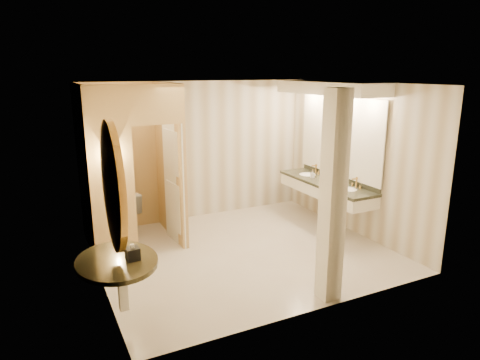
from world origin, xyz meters
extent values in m
plane|color=beige|center=(0.00, 0.00, 0.00)|extent=(4.50, 4.50, 0.00)
plane|color=white|center=(0.00, 0.00, 2.70)|extent=(4.50, 4.50, 0.00)
cube|color=beige|center=(0.00, 2.00, 1.35)|extent=(4.50, 0.02, 2.70)
cube|color=beige|center=(0.00, -2.00, 1.35)|extent=(4.50, 0.02, 2.70)
cube|color=beige|center=(-2.25, 0.00, 1.35)|extent=(0.02, 4.00, 2.70)
cube|color=beige|center=(2.25, 0.00, 1.35)|extent=(0.02, 4.00, 2.70)
cube|color=#E0BA75|center=(-0.80, 1.25, 1.35)|extent=(0.10, 1.50, 2.70)
cube|color=#E0BA75|center=(-1.93, 0.50, 1.35)|extent=(0.65, 0.10, 2.70)
cube|color=#E0BA75|center=(-1.20, 0.50, 2.40)|extent=(0.80, 0.10, 0.60)
cube|color=white|center=(-0.84, 0.90, 1.05)|extent=(0.12, 0.80, 2.10)
cylinder|color=#B6883A|center=(-1.93, 0.43, 1.55)|extent=(0.03, 0.03, 0.30)
cone|color=white|center=(-1.93, 0.43, 1.75)|extent=(0.14, 0.14, 0.14)
cube|color=white|center=(1.95, 0.40, 0.73)|extent=(0.60, 2.22, 0.24)
cube|color=black|center=(1.95, 0.40, 0.85)|extent=(0.64, 2.26, 0.05)
cube|color=black|center=(2.23, 0.40, 0.92)|extent=(0.03, 2.22, 0.10)
ellipsoid|color=white|center=(1.95, -0.20, 0.83)|extent=(0.40, 0.44, 0.15)
cylinder|color=#B6883A|center=(2.15, -0.20, 0.96)|extent=(0.03, 0.03, 0.22)
ellipsoid|color=white|center=(1.95, 1.00, 0.83)|extent=(0.40, 0.44, 0.15)
cylinder|color=#B6883A|center=(2.15, 1.00, 0.96)|extent=(0.03, 0.03, 0.22)
cube|color=white|center=(2.23, 0.40, 1.70)|extent=(0.03, 2.22, 1.40)
cube|color=white|center=(1.95, 0.40, 2.59)|extent=(0.75, 2.42, 0.22)
cylinder|color=black|center=(-2.23, -1.35, 0.85)|extent=(1.10, 1.10, 0.05)
cube|color=white|center=(-2.19, -1.35, 0.55)|extent=(0.10, 0.10, 0.60)
cylinder|color=gold|center=(-2.21, -1.35, 1.70)|extent=(0.07, 1.10, 1.10)
cylinder|color=white|center=(-2.17, -1.35, 1.70)|extent=(0.02, 0.88, 0.88)
cube|color=white|center=(0.35, -1.80, 1.35)|extent=(0.25, 0.25, 2.70)
cube|color=black|center=(-2.07, -1.44, 0.95)|extent=(0.15, 0.15, 0.14)
imported|color=white|center=(-1.62, 1.68, 0.40)|extent=(0.66, 0.88, 0.80)
imported|color=beige|center=(1.88, 0.73, 0.94)|extent=(0.06, 0.07, 0.14)
imported|color=silver|center=(1.84, 0.36, 0.94)|extent=(0.13, 0.13, 0.13)
imported|color=#C6B28C|center=(1.95, 0.16, 0.97)|extent=(0.09, 0.09, 0.18)
camera|label=1|loc=(-2.93, -5.84, 2.90)|focal=32.00mm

